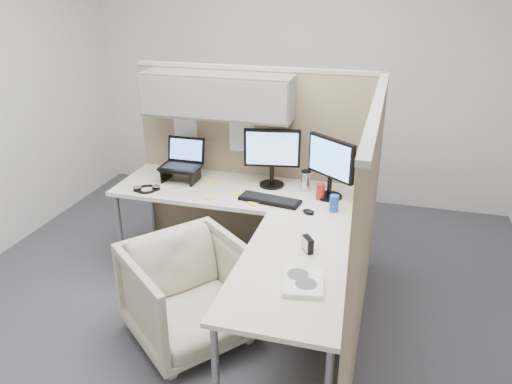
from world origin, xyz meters
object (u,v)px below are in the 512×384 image
(keyboard, at_px, (270,200))
(monitor_left, at_px, (272,153))
(office_chair, at_px, (190,289))
(desk, at_px, (255,220))

(keyboard, bearing_deg, monitor_left, 110.01)
(monitor_left, xyz_separation_m, keyboard, (0.06, -0.30, -0.26))
(office_chair, height_order, monitor_left, monitor_left)
(desk, relative_size, office_chair, 2.64)
(office_chair, bearing_deg, desk, 8.80)
(monitor_left, bearing_deg, keyboard, -88.40)
(monitor_left, distance_m, keyboard, 0.41)
(office_chair, xyz_separation_m, monitor_left, (0.29, 1.06, 0.63))
(monitor_left, bearing_deg, office_chair, -115.23)
(desk, distance_m, monitor_left, 0.64)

